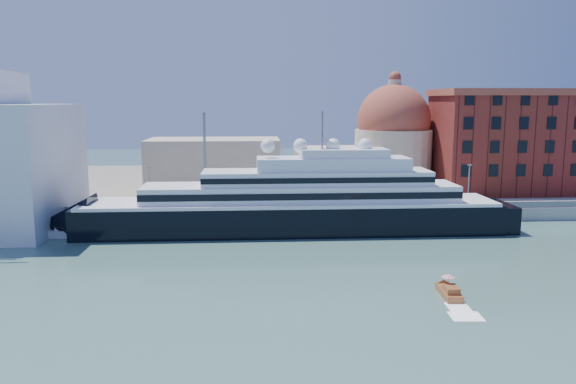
{
  "coord_description": "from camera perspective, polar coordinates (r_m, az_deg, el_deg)",
  "views": [
    {
      "loc": [
        -11.21,
        -72.28,
        22.47
      ],
      "look_at": [
        -5.38,
        18.0,
        7.86
      ],
      "focal_mm": 35.0,
      "sensor_mm": 36.0,
      "label": 1
    }
  ],
  "objects": [
    {
      "name": "ground",
      "position": [
        76.52,
        4.94,
        -7.94
      ],
      "size": [
        400.0,
        400.0,
        0.0
      ],
      "primitive_type": "plane",
      "color": "#335952",
      "rests_on": "ground"
    },
    {
      "name": "quay",
      "position": [
        108.96,
        2.29,
        -2.07
      ],
      "size": [
        180.0,
        10.0,
        2.5
      ],
      "primitive_type": "cube",
      "color": "gray",
      "rests_on": "ground"
    },
    {
      "name": "land",
      "position": [
        149.26,
        0.65,
        0.9
      ],
      "size": [
        260.0,
        72.0,
        2.0
      ],
      "primitive_type": "cube",
      "color": "slate",
      "rests_on": "ground"
    },
    {
      "name": "quay_fence",
      "position": [
        104.21,
        2.55,
        -1.55
      ],
      "size": [
        180.0,
        0.1,
        1.2
      ],
      "primitive_type": "cube",
      "color": "slate",
      "rests_on": "quay"
    },
    {
      "name": "superyacht",
      "position": [
        97.1,
        -1.15,
        -1.66
      ],
      "size": [
        81.78,
        11.34,
        24.44
      ],
      "color": "black",
      "rests_on": "ground"
    },
    {
      "name": "service_barge",
      "position": [
        102.34,
        -22.28,
        -3.81
      ],
      "size": [
        10.7,
        3.85,
        2.39
      ],
      "rotation": [
        0.0,
        0.0,
        -0.03
      ],
      "color": "white",
      "rests_on": "ground"
    },
    {
      "name": "water_taxi",
      "position": [
        69.02,
        16.07,
        -9.64
      ],
      "size": [
        2.2,
        5.64,
        2.63
      ],
      "rotation": [
        0.0,
        0.0,
        -0.06
      ],
      "color": "brown",
      "rests_on": "ground"
    },
    {
      "name": "warehouse",
      "position": [
        139.7,
        23.31,
        4.87
      ],
      "size": [
        43.0,
        19.0,
        23.25
      ],
      "color": "maroon",
      "rests_on": "land"
    },
    {
      "name": "church",
      "position": [
        131.69,
        4.01,
        4.11
      ],
      "size": [
        66.0,
        18.0,
        25.5
      ],
      "color": "beige",
      "rests_on": "land"
    },
    {
      "name": "lamp_posts",
      "position": [
        105.32,
        -4.46,
        2.26
      ],
      "size": [
        120.8,
        2.4,
        18.0
      ],
      "color": "slate",
      "rests_on": "quay"
    }
  ]
}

